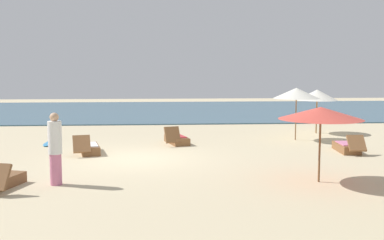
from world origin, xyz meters
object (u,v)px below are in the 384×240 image
lounger_4 (176,139)px  surfboard (52,142)px  umbrella_1 (321,113)px  umbrella_3 (296,93)px  umbrella_2 (317,95)px  lounger_2 (89,148)px  person_0 (55,148)px  lounger_1 (347,147)px

lounger_4 → surfboard: 4.91m
umbrella_1 → surfboard: size_ratio=1.10×
umbrella_3 → surfboard: size_ratio=1.10×
umbrella_2 → umbrella_3: 2.44m
umbrella_3 → lounger_2: 8.59m
lounger_2 → surfboard: size_ratio=0.90×
umbrella_2 → person_0: size_ratio=1.08×
lounger_1 → lounger_4: size_ratio=1.01×
umbrella_1 → umbrella_2: bearing=71.6°
lounger_2 → surfboard: bearing=127.1°
umbrella_3 → umbrella_1: bearing=-101.7°
umbrella_3 → lounger_1: umbrella_3 is taller
umbrella_1 → surfboard: bearing=140.4°
lounger_2 → lounger_4: size_ratio=1.02×
umbrella_1 → surfboard: umbrella_1 is taller
umbrella_1 → umbrella_2: 9.44m
umbrella_3 → lounger_2: umbrella_3 is taller
umbrella_1 → lounger_2: size_ratio=1.22×
lounger_4 → person_0: person_0 is taller
lounger_1 → person_0: 10.07m
umbrella_1 → person_0: size_ratio=1.17×
lounger_1 → person_0: person_0 is taller
person_0 → surfboard: person_0 is taller
lounger_4 → umbrella_3: bearing=7.8°
umbrella_2 → surfboard: bearing=-169.7°
umbrella_2 → surfboard: 11.64m
umbrella_3 → lounger_1: size_ratio=1.23×
lounger_2 → person_0: (-0.16, -4.38, 0.75)m
lounger_1 → surfboard: (-10.83, 2.73, -0.14)m
umbrella_2 → person_0: umbrella_2 is taller
person_0 → umbrella_3: bearing=40.1°
lounger_1 → lounger_2: lounger_2 is taller
umbrella_1 → umbrella_3: size_ratio=1.01×
umbrella_1 → lounger_1: 5.12m
lounger_2 → person_0: person_0 is taller
surfboard → umbrella_3: bearing=0.9°
lounger_1 → umbrella_1: bearing=-120.6°
lounger_2 → person_0: 4.45m
lounger_4 → surfboard: size_ratio=0.89×
umbrella_2 → lounger_4: bearing=-158.2°
umbrella_1 → surfboard: (-8.36, 6.91, -1.76)m
umbrella_1 → umbrella_2: umbrella_2 is taller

